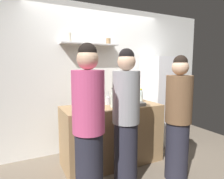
# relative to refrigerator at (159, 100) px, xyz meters

# --- Properties ---
(ground_plane) EXTENTS (5.28, 5.28, 0.00)m
(ground_plane) POSITION_rel_refrigerator_xyz_m (-1.14, -0.85, -0.85)
(ground_plane) COLOR #726656
(back_wall_assembly) EXTENTS (4.80, 0.32, 2.60)m
(back_wall_assembly) POSITION_rel_refrigerator_xyz_m (-1.14, 0.40, 0.46)
(back_wall_assembly) COLOR white
(back_wall_assembly) RESTS_ON ground
(refrigerator) EXTENTS (0.56, 0.61, 1.69)m
(refrigerator) POSITION_rel_refrigerator_xyz_m (0.00, 0.00, 0.00)
(refrigerator) COLOR white
(refrigerator) RESTS_ON ground
(counter) EXTENTS (1.52, 0.65, 0.91)m
(counter) POSITION_rel_refrigerator_xyz_m (-1.21, -0.33, -0.39)
(counter) COLOR #9E7A51
(counter) RESTS_ON ground
(baking_pan) EXTENTS (0.34, 0.24, 0.05)m
(baking_pan) POSITION_rel_refrigerator_xyz_m (-0.93, -0.47, 0.09)
(baking_pan) COLOR gray
(baking_pan) RESTS_ON counter
(utensil_holder) EXTENTS (0.10, 0.10, 0.21)m
(utensil_holder) POSITION_rel_refrigerator_xyz_m (-1.23, -0.22, 0.13)
(utensil_holder) COLOR #B2B2B7
(utensil_holder) RESTS_ON counter
(wine_bottle_dark_glass) EXTENTS (0.08, 0.08, 0.30)m
(wine_bottle_dark_glass) POSITION_rel_refrigerator_xyz_m (-0.91, -0.17, 0.19)
(wine_bottle_dark_glass) COLOR black
(wine_bottle_dark_glass) RESTS_ON counter
(wine_bottle_pale_glass) EXTENTS (0.07, 0.07, 0.29)m
(wine_bottle_pale_glass) POSITION_rel_refrigerator_xyz_m (-1.26, -0.44, 0.18)
(wine_bottle_pale_glass) COLOR #B2BFB2
(wine_bottle_pale_glass) RESTS_ON counter
(water_bottle_plastic) EXTENTS (0.08, 0.08, 0.23)m
(water_bottle_plastic) POSITION_rel_refrigerator_xyz_m (-0.65, -0.28, 0.17)
(water_bottle_plastic) COLOR silver
(water_bottle_plastic) RESTS_ON counter
(person_pink_top) EXTENTS (0.34, 0.34, 1.76)m
(person_pink_top) POSITION_rel_refrigerator_xyz_m (-1.86, -1.08, 0.03)
(person_pink_top) COLOR #262633
(person_pink_top) RESTS_ON ground
(person_grey_hoodie) EXTENTS (0.34, 0.34, 1.73)m
(person_grey_hoodie) POSITION_rel_refrigerator_xyz_m (-1.31, -0.92, 0.02)
(person_grey_hoodie) COLOR #262633
(person_grey_hoodie) RESTS_ON ground
(person_brown_jacket) EXTENTS (0.34, 0.34, 1.66)m
(person_brown_jacket) POSITION_rel_refrigerator_xyz_m (-0.63, -1.11, -0.02)
(person_brown_jacket) COLOR #262633
(person_brown_jacket) RESTS_ON ground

